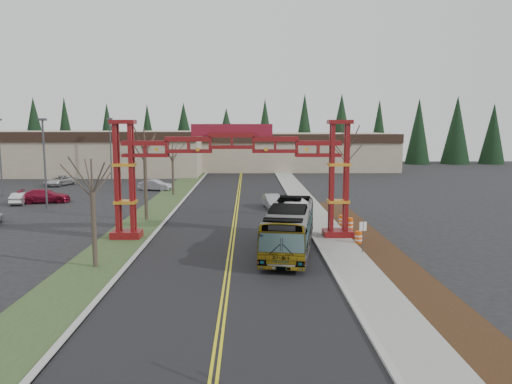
{
  "coord_description": "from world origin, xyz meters",
  "views": [
    {
      "loc": [
        1.17,
        -19.07,
        8.47
      ],
      "look_at": [
        1.73,
        14.98,
        3.94
      ],
      "focal_mm": 35.0,
      "sensor_mm": 36.0,
      "label": 1
    }
  ],
  "objects_px": {
    "silver_sedan": "(272,201)",
    "light_pole_far": "(111,145)",
    "light_pole_mid": "(0,152)",
    "parked_car_far_a": "(155,185)",
    "bare_tree_median_near": "(92,192)",
    "gateway_arch": "(232,159)",
    "bare_tree_right_far": "(347,154)",
    "street_sign": "(363,231)",
    "light_pole_near": "(44,157)",
    "barrel_mid": "(350,224)",
    "parked_car_near_b": "(20,198)",
    "barrel_south": "(358,238)",
    "retail_building_west": "(76,152)",
    "bare_tree_median_far": "(173,157)",
    "bare_tree_median_mid": "(145,152)",
    "retail_building_east": "(292,151)",
    "parked_car_mid_a": "(45,196)",
    "parked_car_far_b": "(60,180)",
    "barrel_north": "(342,221)",
    "transit_bus": "(290,228)"
  },
  "relations": [
    {
      "from": "bare_tree_median_near",
      "to": "light_pole_mid",
      "type": "distance_m",
      "value": 37.22
    },
    {
      "from": "silver_sedan",
      "to": "parked_car_near_b",
      "type": "height_order",
      "value": "silver_sedan"
    },
    {
      "from": "silver_sedan",
      "to": "light_pole_mid",
      "type": "xyz_separation_m",
      "value": [
        -32.26,
        9.39,
        4.67
      ]
    },
    {
      "from": "light_pole_mid",
      "to": "street_sign",
      "type": "xyz_separation_m",
      "value": [
        37.29,
        -28.21,
        -3.81
      ]
    },
    {
      "from": "bare_tree_median_near",
      "to": "street_sign",
      "type": "distance_m",
      "value": 17.25
    },
    {
      "from": "retail_building_west",
      "to": "transit_bus",
      "type": "relative_size",
      "value": 3.95
    },
    {
      "from": "silver_sedan",
      "to": "light_pole_near",
      "type": "xyz_separation_m",
      "value": [
        -23.31,
        0.28,
        4.62
      ]
    },
    {
      "from": "silver_sedan",
      "to": "light_pole_mid",
      "type": "height_order",
      "value": "light_pole_mid"
    },
    {
      "from": "gateway_arch",
      "to": "retail_building_west",
      "type": "relative_size",
      "value": 0.4
    },
    {
      "from": "gateway_arch",
      "to": "bare_tree_right_far",
      "type": "xyz_separation_m",
      "value": [
        10.0,
        7.21,
        -0.01
      ]
    },
    {
      "from": "street_sign",
      "to": "barrel_mid",
      "type": "height_order",
      "value": "street_sign"
    },
    {
      "from": "parked_car_far_b",
      "to": "bare_tree_median_far",
      "type": "xyz_separation_m",
      "value": [
        17.66,
        -10.32,
        4.03
      ]
    },
    {
      "from": "gateway_arch",
      "to": "silver_sedan",
      "type": "relative_size",
      "value": 4.2
    },
    {
      "from": "street_sign",
      "to": "bare_tree_median_mid",
      "type": "bearing_deg",
      "value": 143.4
    },
    {
      "from": "bare_tree_median_far",
      "to": "light_pole_near",
      "type": "relative_size",
      "value": 0.73
    },
    {
      "from": "barrel_north",
      "to": "parked_car_near_b",
      "type": "bearing_deg",
      "value": 158.85
    },
    {
      "from": "barrel_mid",
      "to": "parked_car_far_a",
      "type": "bearing_deg",
      "value": 128.39
    },
    {
      "from": "barrel_north",
      "to": "street_sign",
      "type": "bearing_deg",
      "value": -92.51
    },
    {
      "from": "barrel_south",
      "to": "barrel_north",
      "type": "bearing_deg",
      "value": 89.55
    },
    {
      "from": "barrel_mid",
      "to": "light_pole_mid",
      "type": "bearing_deg",
      "value": 151.41
    },
    {
      "from": "light_pole_mid",
      "to": "barrel_north",
      "type": "relative_size",
      "value": 9.92
    },
    {
      "from": "barrel_south",
      "to": "retail_building_west",
      "type": "bearing_deg",
      "value": 124.86
    },
    {
      "from": "gateway_arch",
      "to": "bare_tree_right_far",
      "type": "relative_size",
      "value": 2.24
    },
    {
      "from": "gateway_arch",
      "to": "parked_car_mid_a",
      "type": "xyz_separation_m",
      "value": [
        -21.29,
        17.92,
        -5.21
      ]
    },
    {
      "from": "silver_sedan",
      "to": "light_pole_far",
      "type": "height_order",
      "value": "light_pole_far"
    },
    {
      "from": "bare_tree_median_near",
      "to": "parked_car_far_a",
      "type": "bearing_deg",
      "value": 94.75
    },
    {
      "from": "retail_building_east",
      "to": "bare_tree_right_far",
      "type": "relative_size",
      "value": 4.69
    },
    {
      "from": "retail_building_east",
      "to": "barrel_north",
      "type": "bearing_deg",
      "value": -90.83
    },
    {
      "from": "parked_car_far_a",
      "to": "barrel_south",
      "type": "xyz_separation_m",
      "value": [
        20.11,
        -30.49,
        -0.22
      ]
    },
    {
      "from": "parked_car_far_a",
      "to": "bare_tree_median_near",
      "type": "distance_m",
      "value": 36.44
    },
    {
      "from": "bare_tree_median_mid",
      "to": "light_pole_near",
      "type": "xyz_separation_m",
      "value": [
        -11.59,
        6.67,
        -0.85
      ]
    },
    {
      "from": "gateway_arch",
      "to": "bare_tree_right_far",
      "type": "distance_m",
      "value": 12.33
    },
    {
      "from": "silver_sedan",
      "to": "light_pole_mid",
      "type": "distance_m",
      "value": 33.92
    },
    {
      "from": "retail_building_east",
      "to": "parked_car_mid_a",
      "type": "height_order",
      "value": "retail_building_east"
    },
    {
      "from": "bare_tree_median_mid",
      "to": "barrel_south",
      "type": "bearing_deg",
      "value": -29.38
    },
    {
      "from": "parked_car_far_b",
      "to": "bare_tree_right_far",
      "type": "xyz_separation_m",
      "value": [
        35.66,
        -26.94,
        5.25
      ]
    },
    {
      "from": "retail_building_west",
      "to": "silver_sedan",
      "type": "xyz_separation_m",
      "value": [
        33.72,
        -40.12,
        -3.05
      ]
    },
    {
      "from": "silver_sedan",
      "to": "light_pole_far",
      "type": "distance_m",
      "value": 35.98
    },
    {
      "from": "barrel_mid",
      "to": "parked_car_near_b",
      "type": "bearing_deg",
      "value": 156.17
    },
    {
      "from": "parked_car_near_b",
      "to": "barrel_mid",
      "type": "bearing_deg",
      "value": 147.92
    },
    {
      "from": "parked_car_far_b",
      "to": "bare_tree_median_mid",
      "type": "bearing_deg",
      "value": -39.76
    },
    {
      "from": "silver_sedan",
      "to": "parked_car_mid_a",
      "type": "relative_size",
      "value": 0.82
    },
    {
      "from": "bare_tree_right_far",
      "to": "light_pole_mid",
      "type": "relative_size",
      "value": 0.87
    },
    {
      "from": "gateway_arch",
      "to": "bare_tree_median_near",
      "type": "relative_size",
      "value": 2.78
    },
    {
      "from": "silver_sedan",
      "to": "retail_building_east",
      "type": "bearing_deg",
      "value": 73.48
    },
    {
      "from": "bare_tree_right_far",
      "to": "barrel_north",
      "type": "bearing_deg",
      "value": -106.89
    },
    {
      "from": "light_pole_far",
      "to": "barrel_mid",
      "type": "relative_size",
      "value": 9.1
    },
    {
      "from": "bare_tree_median_far",
      "to": "silver_sedan",
      "type": "bearing_deg",
      "value": -40.44
    },
    {
      "from": "parked_car_near_b",
      "to": "bare_tree_median_mid",
      "type": "xyz_separation_m",
      "value": [
        15.71,
        -9.71,
        5.55
      ]
    },
    {
      "from": "parked_car_mid_a",
      "to": "barrel_north",
      "type": "distance_m",
      "value": 33.3
    }
  ]
}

